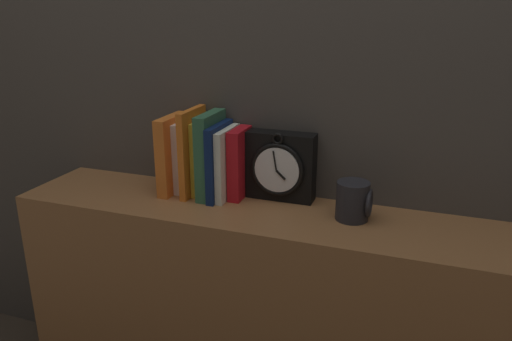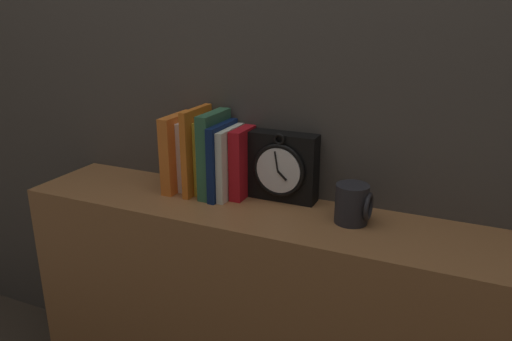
% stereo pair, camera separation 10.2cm
% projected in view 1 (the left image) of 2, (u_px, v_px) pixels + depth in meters
% --- Properties ---
extents(bookshelf, '(1.40, 0.29, 0.71)m').
position_uv_depth(bookshelf, '(256.00, 319.00, 1.49)').
color(bookshelf, '#936038').
rests_on(bookshelf, ground_plane).
extents(clock, '(0.20, 0.07, 0.20)m').
position_uv_depth(clock, '(280.00, 166.00, 1.42)').
color(clock, black).
rests_on(clock, bookshelf).
extents(book_slot0_orange, '(0.03, 0.15, 0.23)m').
position_uv_depth(book_slot0_orange, '(173.00, 154.00, 1.48)').
color(book_slot0_orange, orange).
rests_on(book_slot0_orange, bookshelf).
extents(book_slot1_white, '(0.03, 0.12, 0.21)m').
position_uv_depth(book_slot1_white, '(187.00, 156.00, 1.49)').
color(book_slot1_white, white).
rests_on(book_slot1_white, bookshelf).
extents(book_slot2_orange, '(0.02, 0.15, 0.25)m').
position_uv_depth(book_slot2_orange, '(193.00, 152.00, 1.45)').
color(book_slot2_orange, orange).
rests_on(book_slot2_orange, bookshelf).
extents(book_slot3_yellow, '(0.03, 0.12, 0.22)m').
position_uv_depth(book_slot3_yellow, '(203.00, 157.00, 1.47)').
color(book_slot3_yellow, yellow).
rests_on(book_slot3_yellow, bookshelf).
extents(book_slot4_green, '(0.04, 0.15, 0.25)m').
position_uv_depth(book_slot4_green, '(211.00, 155.00, 1.44)').
color(book_slot4_green, '#306545').
rests_on(book_slot4_green, bookshelf).
extents(book_slot5_navy, '(0.02, 0.16, 0.22)m').
position_uv_depth(book_slot5_navy, '(220.00, 161.00, 1.43)').
color(book_slot5_navy, navy).
rests_on(book_slot5_navy, bookshelf).
extents(book_slot6_white, '(0.02, 0.15, 0.21)m').
position_uv_depth(book_slot6_white, '(228.00, 164.00, 1.43)').
color(book_slot6_white, white).
rests_on(book_slot6_white, bookshelf).
extents(book_slot7_red, '(0.04, 0.11, 0.20)m').
position_uv_depth(book_slot7_red, '(240.00, 163.00, 1.44)').
color(book_slot7_red, red).
rests_on(book_slot7_red, bookshelf).
extents(mug, '(0.09, 0.09, 0.10)m').
position_uv_depth(mug, '(354.00, 201.00, 1.30)').
color(mug, '#232328').
rests_on(mug, bookshelf).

